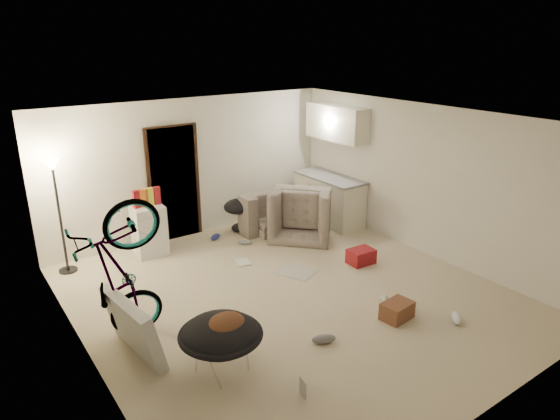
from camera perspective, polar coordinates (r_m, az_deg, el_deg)
floor at (r=7.25m, az=1.15°, el=-9.78°), size 5.50×6.00×0.02m
ceiling at (r=6.41m, az=1.30°, el=10.27°), size 5.50×6.00×0.02m
wall_back at (r=9.22m, az=-10.01°, el=4.81°), size 5.50×0.02×2.50m
wall_front at (r=4.87m, az=23.11°, el=-10.18°), size 5.50×0.02×2.50m
wall_left at (r=5.66m, az=-21.98°, el=-5.83°), size 0.02×6.00×2.50m
wall_right at (r=8.59m, az=16.23°, el=3.25°), size 0.02×6.00×2.50m
doorway at (r=9.09m, az=-12.08°, el=2.96°), size 0.85×0.10×2.04m
door_trim at (r=9.06m, az=-12.01°, el=2.91°), size 0.97×0.04×2.10m
floor_lamp at (r=8.16m, az=-24.22°, el=1.88°), size 0.28×0.28×1.81m
kitchen_counter at (r=9.91m, az=5.62°, el=1.17°), size 0.60×1.50×0.88m
counter_top at (r=9.78m, az=5.71°, el=3.73°), size 0.64×1.54×0.04m
kitchen_uppers at (r=9.63m, az=6.51°, el=9.87°), size 0.38×1.40×0.65m
sofa at (r=9.79m, az=0.04°, el=0.07°), size 1.96×0.78×0.57m
armchair at (r=9.26m, az=2.70°, el=-0.67°), size 1.43×1.43×0.70m
bicycle at (r=6.29m, az=-17.52°, el=-10.44°), size 1.94×0.98×1.09m
book_asset at (r=5.45m, az=3.02°, el=-20.84°), size 0.23×0.18×0.02m
mini_fridge at (r=8.67m, az=-14.73°, el=-2.22°), size 0.53×0.53×0.85m
snack_box_0 at (r=8.43m, az=-16.13°, el=1.18°), size 0.11×0.08×0.30m
snack_box_1 at (r=8.47m, az=-15.37°, el=1.33°), size 0.11×0.09×0.30m
snack_box_2 at (r=8.51m, az=-14.62°, el=1.48°), size 0.11×0.08×0.30m
snack_box_3 at (r=8.55m, az=-13.87°, el=1.63°), size 0.10×0.08×0.30m
saucer_chair at (r=5.63m, az=-6.76°, el=-14.66°), size 0.92×0.92×0.66m
hoodie at (r=5.52m, az=-6.22°, el=-12.96°), size 0.60×0.56×0.22m
sofa_drape at (r=9.22m, az=-4.78°, el=0.44°), size 0.57×0.47×0.28m
tv_box at (r=6.11m, az=-16.51°, el=-12.67°), size 0.40×1.12×0.74m
drink_case_a at (r=6.83m, az=13.23°, el=-11.12°), size 0.44×0.33×0.23m
drink_case_b at (r=8.25m, az=9.25°, el=-5.24°), size 0.43×0.33×0.24m
juicer at (r=7.02m, az=11.93°, el=-10.31°), size 0.17×0.17×0.24m
newspaper at (r=7.91m, az=1.76°, el=-7.05°), size 0.65×0.72×0.01m
book_blue at (r=6.43m, az=-6.28°, el=-13.83°), size 0.28×0.33×0.03m
book_white at (r=8.22m, az=-4.23°, el=-5.97°), size 0.28×0.32×0.03m
shoe_0 at (r=9.17m, az=-7.40°, el=-3.05°), size 0.27×0.22×0.09m
shoe_1 at (r=8.88m, az=-3.99°, el=-3.71°), size 0.27×0.22×0.09m
shoe_3 at (r=6.24m, az=5.02°, el=-14.47°), size 0.32×0.24×0.11m
shoe_4 at (r=7.01m, az=19.49°, el=-11.54°), size 0.30×0.29×0.11m
clothes_lump_a at (r=6.34m, az=-7.83°, el=-13.72°), size 0.62×0.57×0.17m
clothes_lump_b at (r=9.52m, az=-4.44°, el=-1.98°), size 0.56×0.54×0.13m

